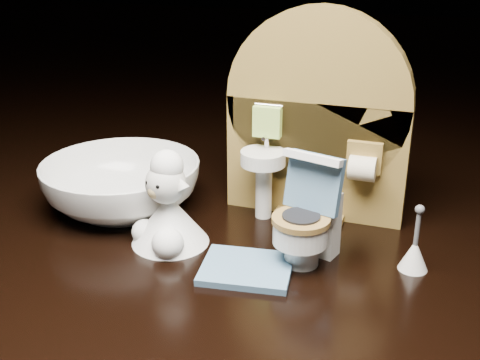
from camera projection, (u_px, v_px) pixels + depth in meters
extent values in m
cube|color=black|center=(288.00, 317.00, 0.41)|extent=(2.50, 2.50, 0.10)
cube|color=olive|center=(315.00, 159.00, 0.43)|extent=(0.13, 0.02, 0.09)
cylinder|color=olive|center=(318.00, 101.00, 0.42)|extent=(0.13, 0.02, 0.13)
cube|color=olive|center=(313.00, 209.00, 0.45)|extent=(0.05, 0.04, 0.01)
cylinder|color=white|center=(264.00, 189.00, 0.44)|extent=(0.01, 0.01, 0.04)
cylinder|color=white|center=(263.00, 158.00, 0.42)|extent=(0.03, 0.03, 0.01)
cylinder|color=silver|center=(267.00, 141.00, 0.43)|extent=(0.00, 0.00, 0.01)
cube|color=#ACD858|center=(267.00, 122.00, 0.42)|extent=(0.02, 0.01, 0.02)
cube|color=olive|center=(364.00, 157.00, 0.41)|extent=(0.02, 0.01, 0.02)
cylinder|color=#F3E4C1|center=(362.00, 169.00, 0.41)|extent=(0.02, 0.02, 0.02)
cylinder|color=white|center=(302.00, 252.00, 0.38)|extent=(0.02, 0.02, 0.02)
cylinder|color=white|center=(300.00, 232.00, 0.37)|extent=(0.03, 0.03, 0.01)
cylinder|color=olive|center=(301.00, 220.00, 0.37)|extent=(0.04, 0.04, 0.00)
cube|color=white|center=(317.00, 222.00, 0.39)|extent=(0.03, 0.02, 0.04)
cube|color=slate|center=(314.00, 183.00, 0.37)|extent=(0.04, 0.02, 0.04)
cube|color=white|center=(313.00, 158.00, 0.36)|extent=(0.04, 0.02, 0.01)
cylinder|color=#A0B138|center=(331.00, 186.00, 0.37)|extent=(0.01, 0.01, 0.01)
cube|color=slate|center=(247.00, 269.00, 0.37)|extent=(0.06, 0.05, 0.00)
cone|color=white|center=(414.00, 255.00, 0.37)|extent=(0.02, 0.02, 0.02)
cylinder|color=#59595B|center=(418.00, 228.00, 0.36)|extent=(0.00, 0.00, 0.02)
sphere|color=#59595B|center=(420.00, 210.00, 0.36)|extent=(0.01, 0.01, 0.01)
cone|color=white|center=(170.00, 219.00, 0.40)|extent=(0.05, 0.05, 0.03)
sphere|color=white|center=(168.00, 244.00, 0.39)|extent=(0.02, 0.02, 0.02)
sphere|color=white|center=(145.00, 232.00, 0.41)|extent=(0.02, 0.02, 0.02)
sphere|color=silver|center=(166.00, 183.00, 0.39)|extent=(0.03, 0.03, 0.03)
sphere|color=tan|center=(155.00, 192.00, 0.38)|extent=(0.01, 0.01, 0.01)
sphere|color=white|center=(167.00, 166.00, 0.39)|extent=(0.02, 0.02, 0.02)
cone|color=silver|center=(155.00, 173.00, 0.40)|extent=(0.01, 0.01, 0.01)
cone|color=silver|center=(181.00, 182.00, 0.38)|extent=(0.01, 0.01, 0.01)
sphere|color=black|center=(148.00, 183.00, 0.38)|extent=(0.00, 0.00, 0.00)
sphere|color=black|center=(158.00, 187.00, 0.38)|extent=(0.00, 0.00, 0.00)
imported|color=white|center=(122.00, 185.00, 0.45)|extent=(0.14, 0.14, 0.04)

